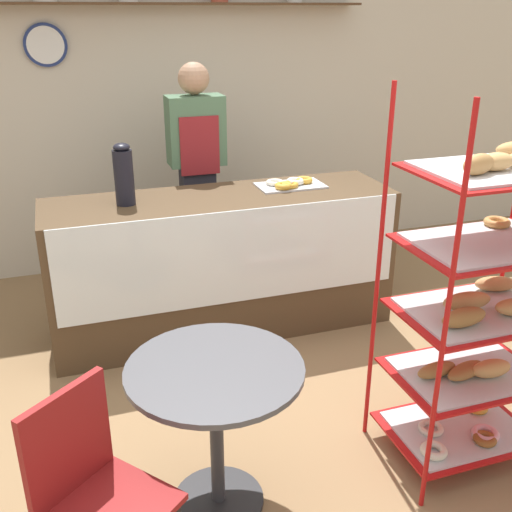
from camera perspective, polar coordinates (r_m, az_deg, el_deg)
name	(u,v)px	position (r m, az deg, el deg)	size (l,w,h in m)	color
ground_plane	(278,417)	(3.40, 2.13, -15.10)	(14.00, 14.00, 0.00)	olive
back_wall	(175,102)	(5.12, -7.69, 14.36)	(10.00, 0.30, 2.70)	beige
display_counter	(223,263)	(4.06, -3.18, -0.67)	(2.28, 0.65, 0.95)	#4C3823
pastry_rack	(480,303)	(2.92, 20.55, -4.25)	(0.75, 0.56, 1.80)	#B71414
person_worker	(197,172)	(4.46, -5.62, 7.95)	(0.40, 0.23, 1.74)	#282833
cafe_table	(216,402)	(2.59, -3.87, -13.73)	(0.74, 0.74, 0.72)	#262628
cafe_chair	(90,484)	(2.28, -15.49, -20.16)	(0.53, 0.53, 0.90)	black
coffee_carafe	(124,175)	(3.76, -12.49, 7.56)	(0.12, 0.12, 0.38)	black
donut_tray_counter	(290,184)	(4.10, 3.26, 6.88)	(0.45, 0.27, 0.05)	silver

